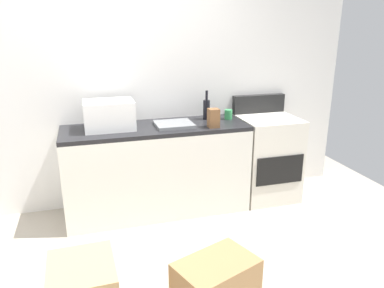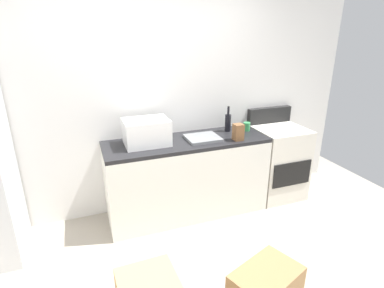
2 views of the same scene
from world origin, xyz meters
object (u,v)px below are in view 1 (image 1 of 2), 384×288
object	(u,v)px
cardboard_box_small	(216,285)
microwave	(109,115)
stove_oven	(266,156)
knife_block	(213,118)
coffee_mug	(228,114)
wine_bottle	(206,109)

from	to	relation	value
cardboard_box_small	microwave	bearing A→B (deg)	109.23
microwave	stove_oven	bearing A→B (deg)	-0.72
microwave	cardboard_box_small	world-z (taller)	microwave
microwave	cardboard_box_small	distance (m)	1.83
knife_block	coffee_mug	bearing A→B (deg)	45.20
coffee_mug	cardboard_box_small	size ratio (longest dim) A/B	0.19
stove_oven	knife_block	bearing A→B (deg)	-164.26
stove_oven	wine_bottle	size ratio (longest dim) A/B	3.67
wine_bottle	knife_block	distance (m)	0.32
coffee_mug	wine_bottle	bearing A→B (deg)	163.89
wine_bottle	knife_block	xyz separation A→B (m)	(-0.04, -0.32, -0.02)
microwave	wine_bottle	world-z (taller)	wine_bottle
microwave	coffee_mug	bearing A→B (deg)	2.02
stove_oven	coffee_mug	xyz separation A→B (m)	(-0.44, 0.06, 0.48)
wine_bottle	cardboard_box_small	bearing A→B (deg)	-105.93
coffee_mug	knife_block	distance (m)	0.37
stove_oven	coffee_mug	world-z (taller)	stove_oven
cardboard_box_small	wine_bottle	bearing A→B (deg)	74.07
microwave	knife_block	distance (m)	0.99
stove_oven	cardboard_box_small	world-z (taller)	stove_oven
wine_bottle	coffee_mug	distance (m)	0.24
stove_oven	wine_bottle	bearing A→B (deg)	169.02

